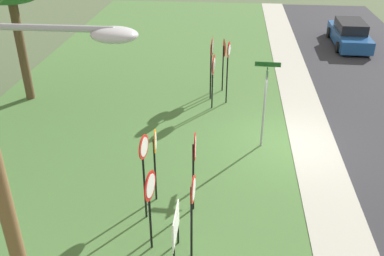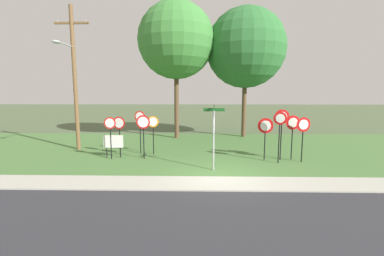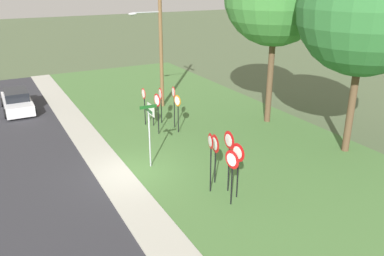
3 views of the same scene
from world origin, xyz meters
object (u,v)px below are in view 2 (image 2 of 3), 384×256
at_px(stop_sign_near_right, 153,127).
at_px(yield_sign_near_left, 265,129).
at_px(notice_board, 113,143).
at_px(utility_pole, 73,73).
at_px(stop_sign_near_left, 140,123).
at_px(yield_sign_near_right, 280,125).
at_px(stop_sign_far_right, 119,127).
at_px(stop_sign_far_center, 110,129).
at_px(street_name_post, 214,131).
at_px(oak_tree_left, 176,41).
at_px(yield_sign_center, 303,129).
at_px(stop_sign_far_left, 143,127).
at_px(yield_sign_far_right, 293,127).
at_px(yield_sign_far_left, 282,122).
at_px(oak_tree_right, 246,48).

bearing_deg(stop_sign_near_right, yield_sign_near_left, -17.59).
bearing_deg(notice_board, utility_pole, 146.42).
xyz_separation_m(stop_sign_near_left, yield_sign_near_right, (7.49, -1.95, 0.14)).
bearing_deg(stop_sign_far_right, stop_sign_far_center, -91.03).
bearing_deg(street_name_post, oak_tree_left, 107.48).
relative_size(stop_sign_near_right, stop_sign_far_right, 1.01).
bearing_deg(yield_sign_center, stop_sign_near_right, 158.90).
xyz_separation_m(stop_sign_far_left, notice_board, (-1.75, 0.28, -0.90)).
bearing_deg(oak_tree_left, utility_pole, -141.90).
bearing_deg(yield_sign_far_right, notice_board, 171.59).
relative_size(yield_sign_near_right, street_name_post, 0.86).
height_order(street_name_post, notice_board, street_name_post).
bearing_deg(street_name_post, yield_sign_far_left, 29.91).
xyz_separation_m(yield_sign_far_left, street_name_post, (-3.70, -1.94, -0.22)).
xyz_separation_m(stop_sign_far_right, yield_sign_center, (9.87, -1.40, 0.13)).
xyz_separation_m(yield_sign_far_right, oak_tree_right, (-1.24, 7.64, 5.34)).
distance_m(stop_sign_near_right, yield_sign_near_right, 6.95).
bearing_deg(yield_sign_far_left, yield_sign_near_right, -113.88).
bearing_deg(stop_sign_near_right, oak_tree_right, 39.71).
bearing_deg(yield_sign_near_left, stop_sign_far_left, -174.70).
height_order(yield_sign_near_right, yield_sign_far_left, yield_sign_far_left).
xyz_separation_m(yield_sign_far_right, yield_sign_center, (0.35, -0.51, -0.04)).
relative_size(yield_sign_far_right, street_name_post, 0.79).
distance_m(yield_sign_far_left, yield_sign_far_right, 0.65).
xyz_separation_m(stop_sign_near_left, stop_sign_far_left, (0.45, -1.23, -0.07)).
xyz_separation_m(stop_sign_far_center, street_name_post, (5.40, -1.87, 0.16)).
bearing_deg(utility_pole, yield_sign_near_left, -12.06).
distance_m(street_name_post, oak_tree_left, 10.84).
distance_m(stop_sign_near_left, stop_sign_near_right, 0.83).
bearing_deg(yield_sign_near_left, stop_sign_far_right, 179.35).
distance_m(stop_sign_near_left, yield_sign_near_left, 7.06).
height_order(utility_pole, oak_tree_right, oak_tree_right).
relative_size(utility_pole, notice_board, 7.03).
distance_m(stop_sign_far_left, oak_tree_right, 11.51).
height_order(stop_sign_near_right, stop_sign_far_right, stop_sign_near_right).
relative_size(stop_sign_far_center, yield_sign_far_right, 0.96).
height_order(stop_sign_near_right, street_name_post, street_name_post).
xyz_separation_m(stop_sign_far_center, yield_sign_far_left, (9.10, 0.08, 0.39)).
relative_size(stop_sign_far_right, yield_sign_far_right, 0.93).
bearing_deg(stop_sign_near_left, stop_sign_far_left, -60.61).
bearing_deg(stop_sign_far_left, yield_sign_near_right, -8.75).
bearing_deg(stop_sign_far_center, oak_tree_right, 44.98).
height_order(street_name_post, utility_pole, utility_pole).
bearing_deg(oak_tree_left, yield_sign_far_left, -48.46).
bearing_deg(oak_tree_left, yield_sign_far_right, -45.64).
height_order(stop_sign_near_left, yield_sign_near_right, yield_sign_near_right).
relative_size(stop_sign_far_left, stop_sign_far_right, 1.07).
bearing_deg(stop_sign_far_left, yield_sign_far_left, -3.26).
bearing_deg(oak_tree_right, yield_sign_near_right, -87.78).
xyz_separation_m(stop_sign_far_right, yield_sign_far_right, (9.52, -0.89, 0.17)).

